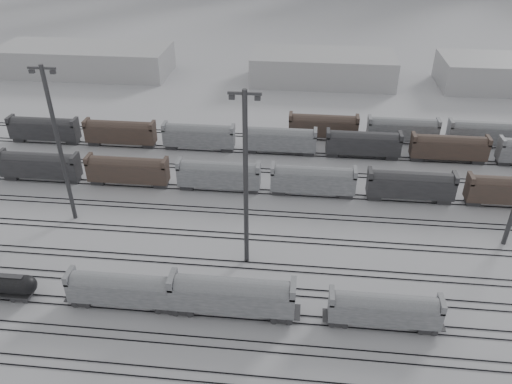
# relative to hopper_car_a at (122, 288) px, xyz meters

# --- Properties ---
(ground) EXTENTS (900.00, 900.00, 0.00)m
(ground) POSITION_rel_hopper_car_a_xyz_m (16.42, -1.00, -3.14)
(ground) COLOR silver
(ground) RESTS_ON ground
(tracks) EXTENTS (220.00, 71.50, 0.16)m
(tracks) POSITION_rel_hopper_car_a_xyz_m (16.42, 16.50, -3.06)
(tracks) COLOR black
(tracks) RESTS_ON ground
(hopper_car_a) EXTENTS (14.21, 2.82, 5.08)m
(hopper_car_a) POSITION_rel_hopper_car_a_xyz_m (0.00, 0.00, 0.00)
(hopper_car_a) COLOR #242426
(hopper_car_a) RESTS_ON ground
(hopper_car_b) EXTENTS (16.01, 3.18, 5.73)m
(hopper_car_b) POSITION_rel_hopper_car_a_xyz_m (14.49, -0.00, 0.40)
(hopper_car_b) COLOR #242426
(hopper_car_b) RESTS_ON ground
(hopper_car_c) EXTENTS (13.81, 2.74, 4.94)m
(hopper_car_c) POSITION_rel_hopper_car_a_xyz_m (33.51, 0.00, -0.09)
(hopper_car_c) COLOR #242426
(hopper_car_c) RESTS_ON ground
(light_mast_b) EXTENTS (4.19, 0.67, 26.17)m
(light_mast_b) POSITION_rel_hopper_car_a_xyz_m (-15.16, 19.31, 10.75)
(light_mast_b) COLOR #38383A
(light_mast_b) RESTS_ON ground
(light_mast_c) EXTENTS (4.25, 0.68, 26.54)m
(light_mast_c) POSITION_rel_hopper_car_a_xyz_m (14.92, 11.20, 10.94)
(light_mast_c) COLOR #38383A
(light_mast_c) RESTS_ON ground
(bg_string_near) EXTENTS (151.00, 3.00, 5.60)m
(bg_string_near) POSITION_rel_hopper_car_a_xyz_m (24.42, 31.00, -0.34)
(bg_string_near) COLOR gray
(bg_string_near) RESTS_ON ground
(bg_string_mid) EXTENTS (151.00, 3.00, 5.60)m
(bg_string_mid) POSITION_rel_hopper_car_a_xyz_m (34.42, 47.00, -0.34)
(bg_string_mid) COLOR #242426
(bg_string_mid) RESTS_ON ground
(bg_string_far) EXTENTS (66.00, 3.00, 5.60)m
(bg_string_far) POSITION_rel_hopper_car_a_xyz_m (51.92, 55.00, -0.34)
(bg_string_far) COLOR #45342C
(bg_string_far) RESTS_ON ground
(warehouse_left) EXTENTS (50.00, 18.00, 8.00)m
(warehouse_left) POSITION_rel_hopper_car_a_xyz_m (-43.58, 94.00, 0.86)
(warehouse_left) COLOR #A3A3A5
(warehouse_left) RESTS_ON ground
(warehouse_mid) EXTENTS (40.00, 18.00, 8.00)m
(warehouse_mid) POSITION_rel_hopper_car_a_xyz_m (26.42, 94.00, 0.86)
(warehouse_mid) COLOR #A3A3A5
(warehouse_mid) RESTS_ON ground
(warehouse_right) EXTENTS (35.00, 18.00, 8.00)m
(warehouse_right) POSITION_rel_hopper_car_a_xyz_m (76.42, 94.00, 0.86)
(warehouse_right) COLOR #A3A3A5
(warehouse_right) RESTS_ON ground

